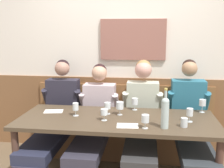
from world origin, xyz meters
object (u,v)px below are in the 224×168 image
person_left_seat (142,120)px  wine_glass_by_bottle (104,113)px  wall_bench (123,135)px  wine_glass_mid_left (76,107)px  wine_glass_center_front (202,103)px  water_tumbler_center (184,122)px  wine_glass_mid_right (190,113)px  person_center_right_seat (95,120)px  wine_glass_left_end (120,106)px  person_center_left_seat (55,118)px  dining_table (117,125)px  wine_glass_right_end (135,102)px  person_right_seat (191,122)px  wine_bottle_amber_mid (165,112)px  wine_glass_near_bucket (107,106)px  wine_glass_center_rear (145,119)px

person_left_seat → wine_glass_by_bottle: (-0.38, -0.43, 0.20)m
wall_bench → wine_glass_mid_left: wall_bench is taller
wine_glass_center_front → water_tumbler_center: (-0.26, -0.52, -0.06)m
wine_glass_mid_right → water_tumbler_center: bearing=-113.9°
person_center_right_seat → wine_glass_by_bottle: (0.19, -0.41, 0.23)m
wine_glass_mid_right → water_tumbler_center: 0.19m
wine_glass_by_bottle → wine_glass_left_end: (0.14, 0.22, 0.01)m
person_center_left_seat → wine_glass_center_front: 1.76m
person_left_seat → wine_glass_mid_right: bearing=-35.9°
wall_bench → dining_table: size_ratio=1.14×
water_tumbler_center → wine_glass_mid_left: bearing=169.6°
wine_glass_left_end → wine_glass_center_front: 0.94m
person_center_left_seat → wine_glass_right_end: (0.97, 0.02, 0.23)m
wine_glass_left_end → wine_glass_by_bottle: bearing=-123.1°
wine_glass_mid_left → person_left_seat: bearing=23.6°
person_left_seat → person_right_seat: size_ratio=0.99×
person_center_left_seat → wine_glass_by_bottle: size_ratio=10.48×
wall_bench → wine_bottle_amber_mid: (0.49, -0.94, 0.63)m
dining_table → wine_glass_mid_right: size_ratio=14.76×
person_center_left_seat → wine_glass_mid_right: 1.60m
dining_table → wine_glass_left_end: (0.02, 0.12, 0.18)m
person_left_seat → wine_glass_center_front: person_left_seat is taller
dining_table → person_center_left_seat: bearing=158.5°
wine_glass_near_bucket → wine_glass_center_rear: size_ratio=1.00×
wall_bench → wine_glass_near_bucket: 0.80m
dining_table → wine_glass_center_rear: size_ratio=15.70×
wall_bench → wine_glass_mid_right: bearing=-44.0°
wine_glass_by_bottle → wine_glass_near_bucket: 0.23m
wine_glass_left_end → wine_glass_center_front: wine_glass_center_front is taller
person_right_seat → person_left_seat: bearing=-179.1°
wine_bottle_amber_mid → wine_glass_right_end: bearing=118.6°
person_left_seat → wall_bench: bearing=125.0°
wine_glass_mid_right → wine_glass_center_rear: wine_glass_mid_right is taller
wine_bottle_amber_mid → wine_glass_mid_left: (-0.94, 0.26, -0.07)m
person_right_seat → wine_glass_by_bottle: (-0.94, -0.43, 0.20)m
person_right_seat → person_center_left_seat: bearing=-179.1°
wall_bench → wine_glass_mid_right: wall_bench is taller
wall_bench → wine_glass_center_rear: wall_bench is taller
wine_glass_left_end → wine_glass_mid_left: size_ratio=1.02×
wall_bench → wine_glass_left_end: bearing=-88.1°
wine_bottle_amber_mid → wine_glass_left_end: 0.59m
person_left_seat → wine_glass_left_end: person_left_seat is taller
dining_table → wine_glass_center_front: size_ratio=13.92×
person_center_left_seat → water_tumbler_center: (1.48, -0.50, 0.18)m
wine_glass_center_front → wine_glass_center_rear: bearing=-136.1°
person_center_right_seat → wine_glass_mid_left: 0.41m
person_right_seat → water_tumbler_center: person_right_seat is taller
wine_bottle_amber_mid → wine_glass_by_bottle: bearing=166.5°
wine_bottle_amber_mid → wine_glass_center_rear: size_ratio=2.90×
person_center_right_seat → wine_bottle_amber_mid: (0.79, -0.56, 0.31)m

